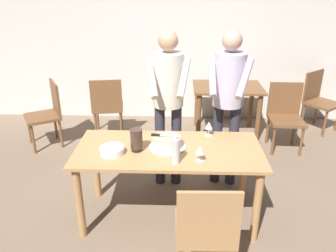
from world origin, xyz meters
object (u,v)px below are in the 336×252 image
at_px(background_table, 227,97).
at_px(background_chair_2, 107,105).
at_px(chair_near_side, 206,229).
at_px(background_chair_1, 319,99).
at_px(cake_knife, 160,135).
at_px(hurricane_lamp, 136,140).
at_px(plate_stack, 112,150).
at_px(person_cutting_cake, 168,94).
at_px(water_bottle, 176,150).
at_px(background_chair_3, 48,112).
at_px(cake_on_platter, 167,142).
at_px(main_dining_table, 169,159).
at_px(background_chair_0, 285,114).
at_px(person_standing_beside, 228,94).
at_px(wine_glass_near, 209,126).
at_px(wine_glass_far, 200,150).

bearing_deg(background_table, background_chair_2, -174.52).
bearing_deg(chair_near_side, background_chair_1, 57.20).
xyz_separation_m(cake_knife, hurricane_lamp, (-0.20, -0.08, -0.01)).
relative_size(plate_stack, background_chair_1, 0.24).
height_order(person_cutting_cake, chair_near_side, person_cutting_cake).
relative_size(water_bottle, background_chair_3, 0.28).
xyz_separation_m(cake_on_platter, plate_stack, (-0.49, -0.13, -0.02)).
bearing_deg(chair_near_side, cake_knife, 115.48).
distance_m(cake_knife, plate_stack, 0.45).
bearing_deg(background_table, water_bottle, -107.89).
bearing_deg(cake_knife, background_chair_3, 137.36).
relative_size(cake_on_platter, water_bottle, 1.36).
bearing_deg(person_cutting_cake, background_chair_1, 35.93).
relative_size(main_dining_table, cake_on_platter, 5.02).
bearing_deg(background_chair_3, background_chair_0, 0.35).
height_order(water_bottle, background_chair_0, water_bottle).
relative_size(main_dining_table, background_chair_3, 1.90).
bearing_deg(background_chair_1, background_chair_3, -170.05).
bearing_deg(main_dining_table, cake_on_platter, 119.76).
bearing_deg(cake_knife, background_chair_0, 43.41).
xyz_separation_m(plate_stack, background_chair_0, (2.03, 1.67, -0.29)).
bearing_deg(background_table, background_chair_3, -169.46).
xyz_separation_m(cake_knife, water_bottle, (0.15, -0.28, -0.00)).
xyz_separation_m(person_standing_beside, background_table, (0.20, 1.38, -0.50)).
bearing_deg(background_chair_1, plate_stack, -139.36).
bearing_deg(main_dining_table, wine_glass_near, 37.78).
relative_size(background_chair_1, background_chair_3, 1.00).
distance_m(cake_knife, background_chair_0, 2.26).
xyz_separation_m(wine_glass_near, person_standing_beside, (0.22, 0.33, 0.22)).
height_order(person_cutting_cake, background_chair_3, person_cutting_cake).
relative_size(main_dining_table, water_bottle, 6.82).
xyz_separation_m(hurricane_lamp, background_chair_0, (1.82, 1.61, -0.37)).
distance_m(background_chair_1, background_chair_3, 4.02).
height_order(cake_on_platter, background_chair_3, background_chair_3).
distance_m(background_table, background_chair_3, 2.57).
distance_m(water_bottle, background_chair_2, 2.36).
bearing_deg(wine_glass_near, person_cutting_cake, 143.70).
height_order(main_dining_table, person_cutting_cake, person_cutting_cake).
distance_m(cake_knife, wine_glass_far, 0.44).
relative_size(background_table, background_chair_1, 1.11).
bearing_deg(wine_glass_near, background_chair_3, 149.45).
height_order(cake_on_platter, wine_glass_near, wine_glass_near).
height_order(hurricane_lamp, background_chair_1, hurricane_lamp).
bearing_deg(background_chair_0, cake_knife, -136.59).
distance_m(water_bottle, background_table, 2.40).
height_order(plate_stack, person_cutting_cake, person_cutting_cake).
relative_size(hurricane_lamp, background_table, 0.21).
distance_m(plate_stack, wine_glass_near, 0.98).
bearing_deg(plate_stack, cake_knife, 18.56).
height_order(cake_on_platter, cake_knife, cake_knife).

